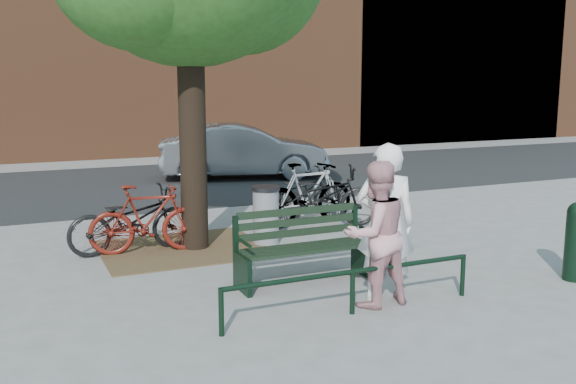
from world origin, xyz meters
name	(u,v)px	position (x,y,z in m)	size (l,w,h in m)	color
ground	(305,283)	(0.00, 0.00, 0.00)	(90.00, 90.00, 0.00)	gray
dirt_pit	(183,249)	(-1.00, 2.20, 0.01)	(2.40, 2.00, 0.02)	brown
road	(156,184)	(0.00, 8.50, 0.01)	(40.00, 7.00, 0.01)	black
park_bench	(302,244)	(0.00, 0.08, 0.48)	(1.74, 0.54, 0.97)	black
guard_railing	(353,279)	(0.00, -1.20, 0.40)	(3.06, 0.06, 0.51)	black
person_left	(386,222)	(0.58, -0.93, 0.92)	(0.67, 0.44, 1.84)	white
person_right	(375,234)	(0.38, -1.04, 0.83)	(0.80, 0.63, 1.66)	#C3868C
bollard	(576,239)	(3.20, -1.30, 0.54)	(0.27, 0.27, 1.01)	black
litter_bin	(266,215)	(0.28, 2.00, 0.46)	(0.45, 0.45, 0.91)	gray
bicycle_a	(132,220)	(-1.72, 2.36, 0.49)	(0.65, 1.87, 0.98)	black
bicycle_b	(148,219)	(-1.50, 2.20, 0.52)	(0.49, 1.72, 1.03)	#51120B
bicycle_c	(300,192)	(1.64, 3.66, 0.45)	(0.60, 1.73, 0.91)	black
bicycle_d	(308,194)	(1.46, 2.93, 0.56)	(0.53, 1.86, 1.12)	gray
bicycle_e	(321,196)	(1.63, 2.77, 0.53)	(0.70, 2.02, 1.06)	black
parked_car	(244,151)	(2.28, 8.46, 0.70)	(1.49, 4.27, 1.41)	slate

